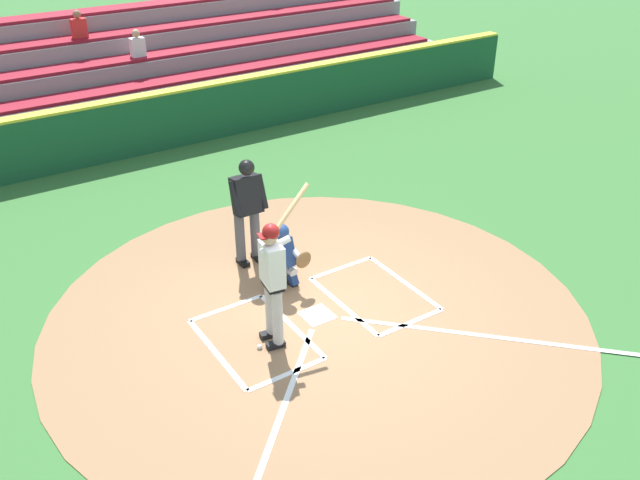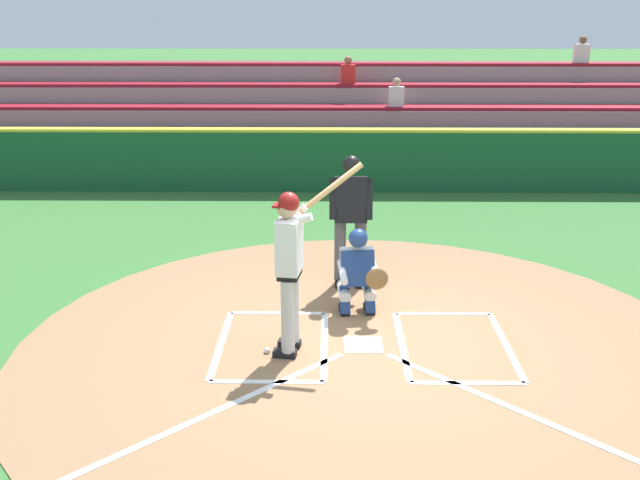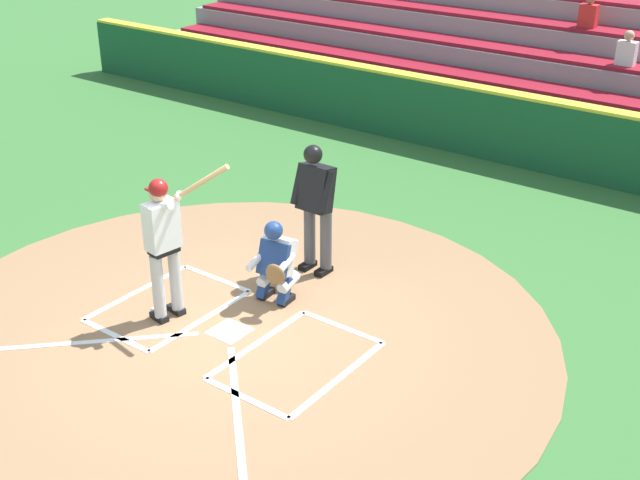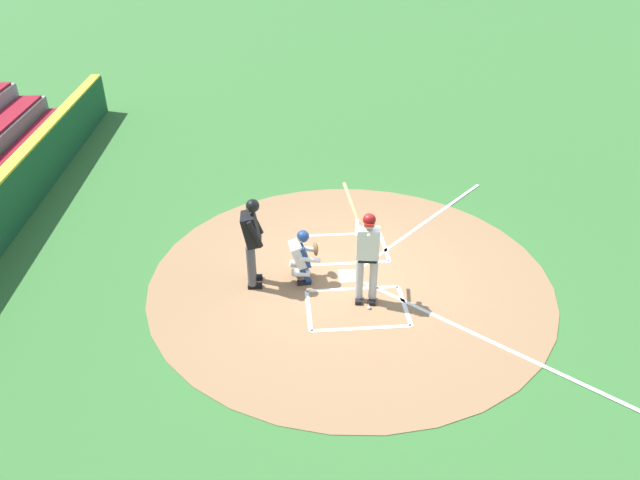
# 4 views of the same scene
# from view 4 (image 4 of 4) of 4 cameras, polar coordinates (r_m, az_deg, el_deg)

# --- Properties ---
(ground_plane) EXTENTS (120.00, 120.00, 0.00)m
(ground_plane) POSITION_cam_4_polar(r_m,az_deg,el_deg) (11.57, 2.98, -3.64)
(ground_plane) COLOR #387033
(dirt_circle) EXTENTS (8.00, 8.00, 0.01)m
(dirt_circle) POSITION_cam_4_polar(r_m,az_deg,el_deg) (11.57, 2.98, -3.61)
(dirt_circle) COLOR #99704C
(dirt_circle) RESTS_ON ground
(home_plate_and_chalk) EXTENTS (7.93, 4.91, 0.01)m
(home_plate_and_chalk) POSITION_cam_4_polar(r_m,az_deg,el_deg) (11.70, 7.27, -3.35)
(home_plate_and_chalk) COLOR white
(home_plate_and_chalk) RESTS_ON dirt_circle
(batter) EXTENTS (1.01, 0.61, 2.13)m
(batter) POSITION_cam_4_polar(r_m,az_deg,el_deg) (10.31, 4.72, -1.15)
(batter) COLOR #BCBCBC
(batter) RESTS_ON ground
(catcher) EXTENTS (0.63, 0.61, 1.13)m
(catcher) POSITION_cam_4_polar(r_m,az_deg,el_deg) (11.15, -1.78, -1.46)
(catcher) COLOR black
(catcher) RESTS_ON ground
(plate_umpire) EXTENTS (0.58, 0.41, 1.86)m
(plate_umpire) POSITION_cam_4_polar(r_m,az_deg,el_deg) (10.83, -6.83, 0.29)
(plate_umpire) COLOR #4C4C51
(plate_umpire) RESTS_ON ground
(baseball) EXTENTS (0.07, 0.07, 0.07)m
(baseball) POSITION_cam_4_polar(r_m,az_deg,el_deg) (10.71, 4.91, -6.74)
(baseball) COLOR white
(baseball) RESTS_ON ground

